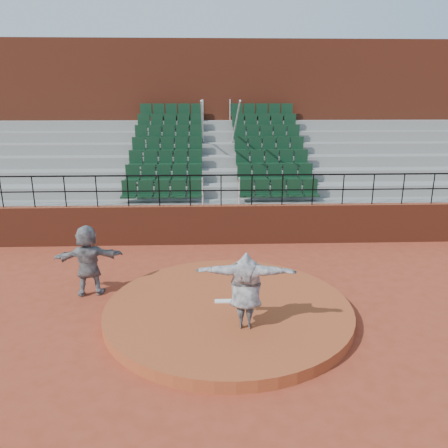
{
  "coord_description": "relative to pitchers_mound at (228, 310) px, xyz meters",
  "views": [
    {
      "loc": [
        -0.43,
        -8.85,
        4.74
      ],
      "look_at": [
        0.0,
        2.5,
        1.4
      ],
      "focal_mm": 35.0,
      "sensor_mm": 36.0,
      "label": 1
    }
  ],
  "objects": [
    {
      "name": "ground",
      "position": [
        0.0,
        0.0,
        -0.12
      ],
      "size": [
        90.0,
        90.0,
        0.0
      ],
      "primitive_type": "plane",
      "color": "#943721",
      "rests_on": "ground"
    },
    {
      "name": "pitchers_mound",
      "position": [
        0.0,
        0.0,
        0.0
      ],
      "size": [
        5.5,
        5.5,
        0.25
      ],
      "primitive_type": "cylinder",
      "color": "#9F4623",
      "rests_on": "ground"
    },
    {
      "name": "pitching_rubber",
      "position": [
        0.0,
        0.15,
        0.14
      ],
      "size": [
        0.6,
        0.15,
        0.03
      ],
      "primitive_type": "cube",
      "color": "white",
      "rests_on": "pitchers_mound"
    },
    {
      "name": "boundary_wall",
      "position": [
        0.0,
        5.0,
        0.53
      ],
      "size": [
        24.0,
        0.3,
        1.3
      ],
      "primitive_type": "cube",
      "color": "maroon",
      "rests_on": "ground"
    },
    {
      "name": "wall_railing",
      "position": [
        0.0,
        5.0,
        1.9
      ],
      "size": [
        24.04,
        0.05,
        1.03
      ],
      "color": "black",
      "rests_on": "boundary_wall"
    },
    {
      "name": "seating_deck",
      "position": [
        0.0,
        8.65,
        1.31
      ],
      "size": [
        24.0,
        5.97,
        4.63
      ],
      "color": "gray",
      "rests_on": "ground"
    },
    {
      "name": "press_box_facade",
      "position": [
        0.0,
        12.6,
        3.43
      ],
      "size": [
        24.0,
        3.0,
        7.1
      ],
      "primitive_type": "cube",
      "color": "maroon",
      "rests_on": "ground"
    },
    {
      "name": "pitcher",
      "position": [
        0.3,
        -0.96,
        0.92
      ],
      "size": [
        2.01,
        0.72,
        1.6
      ],
      "primitive_type": "imported",
      "rotation": [
        0.0,
        0.0,
        3.05
      ],
      "color": "black",
      "rests_on": "pitchers_mound"
    },
    {
      "name": "fielder",
      "position": [
        -3.37,
        1.22,
        0.77
      ],
      "size": [
        1.71,
        0.77,
        1.78
      ],
      "primitive_type": "imported",
      "rotation": [
        0.0,
        0.0,
        3.29
      ],
      "color": "black",
      "rests_on": "ground"
    }
  ]
}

